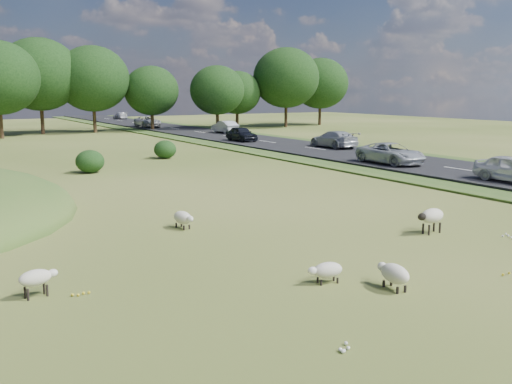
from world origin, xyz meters
TOP-DOWN VIEW (x-y plane):
  - ground at (0.00, 20.00)m, footprint 160.00×160.00m
  - road at (20.00, 30.00)m, footprint 8.00×150.00m
  - treeline at (-1.06, 55.44)m, footprint 96.28×14.66m
  - shrubs at (-4.07, 24.90)m, footprint 23.20×9.55m
  - sheep_0 at (0.40, -5.94)m, footprint 0.64×1.24m
  - sheep_1 at (5.96, -2.16)m, footprint 1.34×0.66m
  - sheep_2 at (-1.70, 3.30)m, footprint 0.66×1.21m
  - sheep_3 at (-0.86, -4.64)m, footprint 1.08×0.60m
  - sheep_4 at (-7.96, -1.66)m, footprint 1.06×0.59m
  - car_0 at (18.10, 12.60)m, footprint 2.41×5.23m
  - car_1 at (21.90, 44.82)m, footprint 1.56×4.47m
  - car_2 at (21.90, 85.88)m, footprint 1.71×4.21m
  - car_3 at (18.10, 33.96)m, footprint 1.73×4.30m
  - car_4 at (21.90, 23.80)m, footprint 2.11×5.19m
  - car_7 at (18.10, 61.19)m, footprint 2.52×5.46m

SIDE VIEW (x-z plane):
  - ground at x=0.00m, z-range 0.00..0.00m
  - road at x=20.00m, z-range 0.00..0.25m
  - sheep_3 at x=-0.86m, z-range 0.08..0.68m
  - sheep_2 at x=-1.70m, z-range 0.09..0.77m
  - sheep_0 at x=0.40m, z-range 0.09..0.79m
  - sheep_4 at x=-7.96m, z-range 0.15..0.89m
  - sheep_1 at x=5.96m, z-range 0.19..1.14m
  - shrubs at x=-4.07m, z-range -0.03..1.55m
  - car_2 at x=21.90m, z-range 0.25..1.47m
  - car_0 at x=18.10m, z-range 0.25..1.70m
  - car_3 at x=18.10m, z-range 0.25..1.72m
  - car_1 at x=21.90m, z-range 0.25..1.72m
  - car_4 at x=21.90m, z-range 0.25..1.76m
  - car_7 at x=18.10m, z-range 0.25..1.77m
  - treeline at x=-1.06m, z-range 0.72..12.41m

